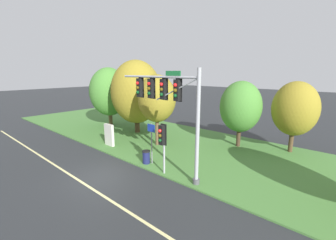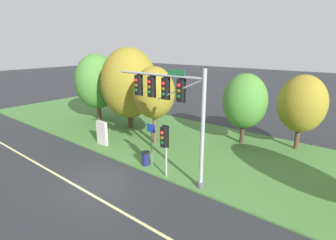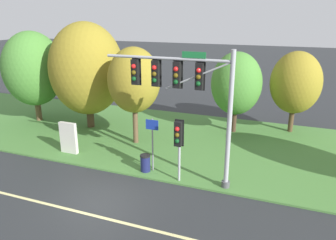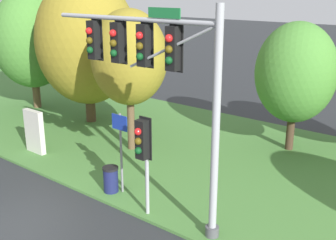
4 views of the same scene
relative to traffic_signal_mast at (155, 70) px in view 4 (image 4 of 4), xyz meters
The scene contains 11 objects.
ground_plane 6.40m from the traffic_signal_mast, 135.40° to the right, with size 160.00×160.00×0.00m, color #282B2D.
grass_verge 7.68m from the traffic_signal_mast, 120.16° to the left, with size 48.00×11.50×0.10m, color #477A38.
traffic_signal_mast is the anchor object (origin of this frame).
pedestrian_signal_near_kerb 2.33m from the traffic_signal_mast, 119.66° to the right, with size 0.46×0.55×3.24m.
route_sign_post 3.38m from the traffic_signal_mast, 169.16° to the left, with size 0.69×0.08×2.90m.
tree_nearest_road 14.65m from the traffic_signal_mast, 159.52° to the left, with size 4.46×4.46×6.82m.
tree_left_of_mast 10.45m from the traffic_signal_mast, 149.84° to the left, with size 5.19×5.19×7.52m.
tree_behind_signpost 5.84m from the traffic_signal_mast, 141.13° to the left, with size 3.25×3.25×6.13m.
tree_mid_verge 8.15m from the traffic_signal_mast, 82.63° to the left, with size 3.44×3.44×5.61m.
info_kiosk 8.40m from the traffic_signal_mast, behind, with size 1.10×0.24×1.90m.
trash_bin 4.74m from the traffic_signal_mast, behind, with size 0.56×0.56×0.93m.
Camera 4 is at (10.82, -6.14, 7.02)m, focal length 45.00 mm.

